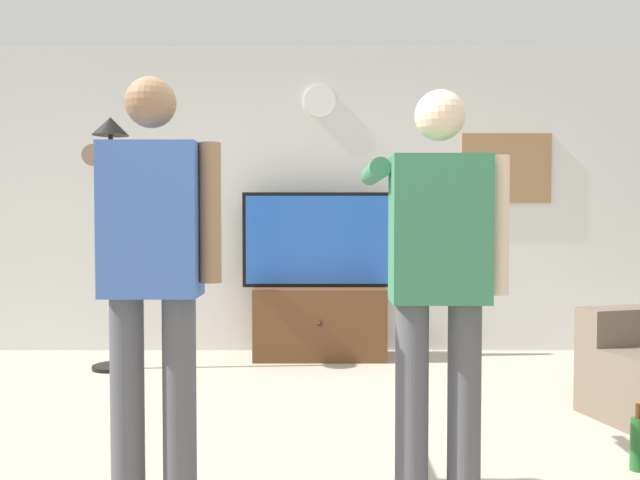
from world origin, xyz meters
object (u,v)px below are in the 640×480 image
Objects in this scene: person_standing_nearer_couch at (441,270)px; tv_stand at (323,323)px; television at (323,240)px; floor_lamp at (114,190)px; framed_picture at (509,168)px; wall_clock at (323,101)px; person_standing_nearer_lamp at (156,263)px.

tv_stand is at bearing 100.57° from person_standing_nearer_couch.
television is at bearing 90.00° from tv_stand.
framed_picture is at bearing 11.75° from floor_lamp.
television is 0.67× the size of floor_lamp.
framed_picture is (1.65, 0.00, -0.59)m from wall_clock.
person_standing_nearer_lamp is (-0.70, -2.68, 0.70)m from tv_stand.
television is 4.66× the size of wall_clock.
television is 0.74× the size of person_standing_nearer_lamp.
tv_stand is at bearing 13.34° from floor_lamp.
framed_picture reaches higher than tv_stand.
wall_clock is at bearing 90.00° from television.
wall_clock is 1.75m from framed_picture.
framed_picture is at bearing 51.73° from person_standing_nearer_lamp.
wall_clock reaches higher than person_standing_nearer_couch.
person_standing_nearer_lamp is at bearing -104.61° from tv_stand.
wall_clock reaches higher than television.
person_standing_nearer_lamp is at bearing -179.50° from person_standing_nearer_couch.
framed_picture is at bearing 68.79° from person_standing_nearer_couch.
television is at bearing 14.88° from floor_lamp.
floor_lamp is (-1.63, -0.39, 1.11)m from tv_stand.
tv_stand is 3.92× the size of wall_clock.
framed_picture is at bearing 0.17° from wall_clock.
floor_lamp is (-3.27, -0.68, -0.22)m from framed_picture.
person_standing_nearer_lamp is at bearing -104.37° from television.
wall_clock is at bearing 22.57° from floor_lamp.
wall_clock reaches higher than floor_lamp.
person_standing_nearer_couch is (2.12, -2.28, -0.44)m from floor_lamp.
tv_stand is 0.84× the size of television.
wall_clock is 0.16× the size of person_standing_nearer_lamp.
floor_lamp is (-1.63, -0.68, -0.81)m from wall_clock.
floor_lamp is 1.11× the size of person_standing_nearer_lamp.
person_standing_nearer_couch is (0.50, -2.71, -0.03)m from television.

